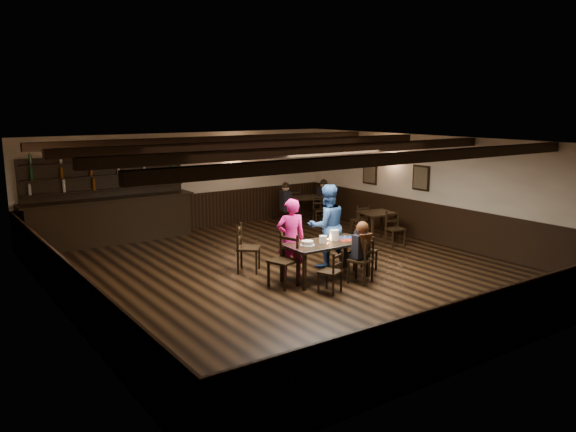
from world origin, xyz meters
TOP-DOWN VIEW (x-y plane):
  - ground at (0.00, 0.00)m, footprint 10.00×10.00m
  - room_shell at (0.01, 0.04)m, footprint 9.02×10.02m
  - dining_table at (0.31, -0.83)m, footprint 1.72×0.89m
  - chair_near_left at (-0.14, -1.60)m, footprint 0.48×0.47m
  - chair_near_right at (0.74, -1.48)m, footprint 0.55×0.54m
  - chair_end_left at (-0.60, -0.72)m, footprint 0.56×0.58m
  - chair_end_right at (1.27, -0.88)m, footprint 0.49×0.51m
  - chair_far_pushed at (-0.77, 0.54)m, footprint 0.65×0.65m
  - woman_pink at (-0.20, -0.34)m, footprint 0.68×0.55m
  - man_blue at (0.87, -0.15)m, footprint 1.00×0.85m
  - seated_person at (0.71, -1.43)m, footprint 0.33×0.49m
  - cake at (-0.14, -0.80)m, footprint 0.29×0.29m
  - plate_stack_a at (0.22, -0.83)m, footprint 0.15×0.15m
  - plate_stack_b at (0.54, -0.79)m, footprint 0.18×0.18m
  - tea_light at (0.42, -0.74)m, footprint 0.04×0.04m
  - salt_shaker at (0.70, -0.92)m, footprint 0.04×0.04m
  - pepper_shaker at (0.71, -0.90)m, footprint 0.04×0.04m
  - drink_glass at (0.56, -0.71)m, footprint 0.07×0.07m
  - menu_red at (0.78, -0.92)m, footprint 0.38×0.31m
  - menu_blue at (0.91, -0.72)m, footprint 0.37×0.32m
  - bar_counter at (-2.25, 4.72)m, footprint 4.28×0.70m
  - back_table_a at (3.41, 0.96)m, footprint 0.96×0.96m
  - back_table_b at (3.39, 3.96)m, footprint 1.12×1.12m
  - bg_patron_left at (2.46, 3.72)m, footprint 0.34×0.44m
  - bg_patron_right at (3.88, 3.77)m, footprint 0.24×0.39m

SIDE VIEW (x-z plane):
  - ground at x=0.00m, z-range 0.00..0.00m
  - chair_near_left at x=-0.14m, z-range 0.07..0.87m
  - chair_end_right at x=1.27m, z-range 0.07..0.94m
  - chair_near_right at x=0.74m, z-range 0.08..0.99m
  - chair_far_pushed at x=-0.77m, z-range 0.09..1.10m
  - chair_end_left at x=-0.60m, z-range 0.09..1.10m
  - back_table_a at x=3.41m, z-range 0.27..1.02m
  - back_table_b at x=3.39m, z-range 0.28..1.03m
  - dining_table at x=0.31m, z-range 0.30..1.06m
  - bar_counter at x=-2.25m, z-range -0.37..1.83m
  - menu_red at x=0.78m, z-range 0.75..0.76m
  - menu_blue at x=0.91m, z-range 0.75..0.76m
  - tea_light at x=0.42m, z-range 0.75..0.80m
  - cake at x=-0.14m, z-range 0.75..0.84m
  - salt_shaker at x=0.70m, z-range 0.75..0.85m
  - pepper_shaker at x=0.71m, z-range 0.75..0.86m
  - drink_glass at x=0.56m, z-range 0.75..0.86m
  - woman_pink at x=-0.20m, z-range 0.00..1.61m
  - seated_person at x=0.71m, z-range 0.42..1.22m
  - plate_stack_a at x=0.22m, z-range 0.75..0.90m
  - plate_stack_b at x=0.54m, z-range 0.75..0.97m
  - bg_patron_right at x=3.88m, z-range 0.47..1.26m
  - bg_patron_left at x=2.46m, z-range 0.47..1.28m
  - man_blue at x=0.87m, z-range 0.00..1.79m
  - room_shell at x=0.01m, z-range 0.39..3.10m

